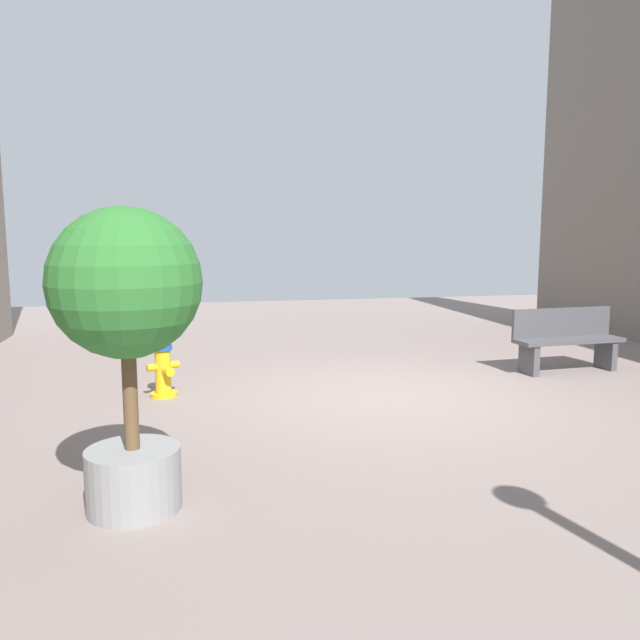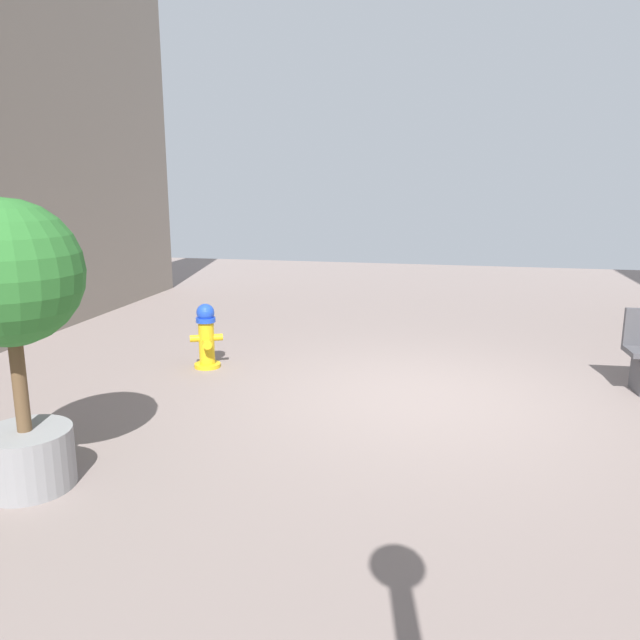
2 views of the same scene
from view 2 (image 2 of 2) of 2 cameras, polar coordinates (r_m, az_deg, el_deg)
name	(u,v)px [view 2 (image 2 of 2)]	position (r m, az deg, el deg)	size (l,w,h in m)	color
ground_plane	(423,398)	(7.14, 9.41, -7.07)	(23.40, 23.40, 0.00)	gray
fire_hydrant	(206,336)	(8.20, -10.38, -1.45)	(0.42, 0.40, 0.85)	gold
planter_tree	(11,303)	(5.19, -26.50, 1.43)	(1.10, 1.10, 2.27)	gray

